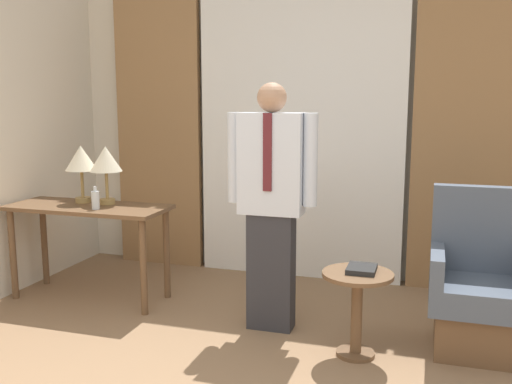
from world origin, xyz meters
TOP-DOWN VIEW (x-y plane):
  - wall_back at (0.00, 3.09)m, footprint 10.00×0.06m
  - curtain_sheer_center at (0.00, 2.96)m, footprint 1.74×0.06m
  - curtain_drape_left at (-1.31, 2.96)m, footprint 0.80×0.06m
  - curtain_drape_right at (1.31, 2.96)m, footprint 0.80×0.06m
  - desk at (-1.40, 1.93)m, footprint 1.23×0.49m
  - table_lamp_left at (-1.51, 2.03)m, footprint 0.24×0.24m
  - table_lamp_right at (-1.29, 2.03)m, footprint 0.24×0.24m
  - bottle_near_edge at (-1.26, 1.83)m, footprint 0.06×0.06m
  - person at (0.08, 1.79)m, footprint 0.60×0.20m
  - armchair at (1.39, 1.85)m, footprint 0.60×0.56m
  - side_table at (0.69, 1.53)m, footprint 0.42×0.42m
  - book at (0.71, 1.56)m, footprint 0.17×0.20m

SIDE VIEW (x-z plane):
  - side_table at x=0.69m, z-range 0.09..0.61m
  - armchair at x=1.39m, z-range -0.14..0.85m
  - book at x=0.71m, z-range 0.52..0.55m
  - desk at x=-1.40m, z-range 0.25..0.98m
  - bottle_near_edge at x=-1.26m, z-range 0.71..0.88m
  - person at x=0.08m, z-range 0.07..1.70m
  - table_lamp_left at x=-1.51m, z-range 0.84..1.28m
  - table_lamp_right at x=-1.29m, z-range 0.84..1.28m
  - curtain_sheer_center at x=0.00m, z-range 0.00..2.58m
  - curtain_drape_left at x=-1.31m, z-range 0.00..2.58m
  - curtain_drape_right at x=1.31m, z-range 0.00..2.58m
  - wall_back at x=0.00m, z-range 0.00..2.70m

